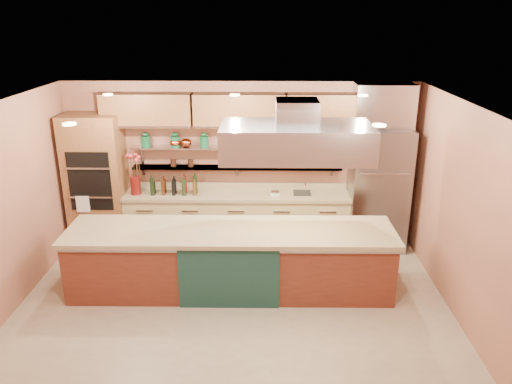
{
  "coord_description": "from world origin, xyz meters",
  "views": [
    {
      "loc": [
        0.43,
        -5.86,
        3.84
      ],
      "look_at": [
        0.3,
        1.0,
        1.39
      ],
      "focal_mm": 35.0,
      "sensor_mm": 36.0,
      "label": 1
    }
  ],
  "objects_px": {
    "flower_vase": "(136,185)",
    "green_canister": "(205,142)",
    "refrigerator": "(378,189)",
    "kitchen_scale": "(275,193)",
    "copper_kettle": "(186,143)",
    "island": "(231,260)"
  },
  "relations": [
    {
      "from": "kitchen_scale",
      "to": "green_canister",
      "type": "relative_size",
      "value": 0.85
    },
    {
      "from": "green_canister",
      "to": "refrigerator",
      "type": "bearing_deg",
      "value": -4.46
    },
    {
      "from": "flower_vase",
      "to": "green_canister",
      "type": "bearing_deg",
      "value": 10.56
    },
    {
      "from": "refrigerator",
      "to": "copper_kettle",
      "type": "xyz_separation_m",
      "value": [
        -3.26,
        0.23,
        0.74
      ]
    },
    {
      "from": "refrigerator",
      "to": "island",
      "type": "bearing_deg",
      "value": -147.66
    },
    {
      "from": "refrigerator",
      "to": "kitchen_scale",
      "type": "height_order",
      "value": "refrigerator"
    },
    {
      "from": "copper_kettle",
      "to": "kitchen_scale",
      "type": "bearing_deg",
      "value": -8.26
    },
    {
      "from": "kitchen_scale",
      "to": "green_canister",
      "type": "height_order",
      "value": "green_canister"
    },
    {
      "from": "kitchen_scale",
      "to": "green_canister",
      "type": "xyz_separation_m",
      "value": [
        -1.2,
        0.22,
        0.83
      ]
    },
    {
      "from": "island",
      "to": "flower_vase",
      "type": "height_order",
      "value": "flower_vase"
    },
    {
      "from": "flower_vase",
      "to": "island",
      "type": "bearing_deg",
      "value": -41.66
    },
    {
      "from": "kitchen_scale",
      "to": "copper_kettle",
      "type": "relative_size",
      "value": 0.81
    },
    {
      "from": "refrigerator",
      "to": "copper_kettle",
      "type": "distance_m",
      "value": 3.35
    },
    {
      "from": "kitchen_scale",
      "to": "island",
      "type": "bearing_deg",
      "value": -89.51
    },
    {
      "from": "refrigerator",
      "to": "copper_kettle",
      "type": "height_order",
      "value": "refrigerator"
    },
    {
      "from": "refrigerator",
      "to": "flower_vase",
      "type": "distance_m",
      "value": 4.13
    },
    {
      "from": "copper_kettle",
      "to": "refrigerator",
      "type": "bearing_deg",
      "value": -4.04
    },
    {
      "from": "island",
      "to": "copper_kettle",
      "type": "height_order",
      "value": "copper_kettle"
    },
    {
      "from": "refrigerator",
      "to": "flower_vase",
      "type": "height_order",
      "value": "refrigerator"
    },
    {
      "from": "refrigerator",
      "to": "green_canister",
      "type": "xyz_separation_m",
      "value": [
        -2.95,
        0.23,
        0.75
      ]
    },
    {
      "from": "green_canister",
      "to": "island",
      "type": "bearing_deg",
      "value": -72.8
    },
    {
      "from": "copper_kettle",
      "to": "flower_vase",
      "type": "bearing_deg",
      "value": -165.8
    }
  ]
}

